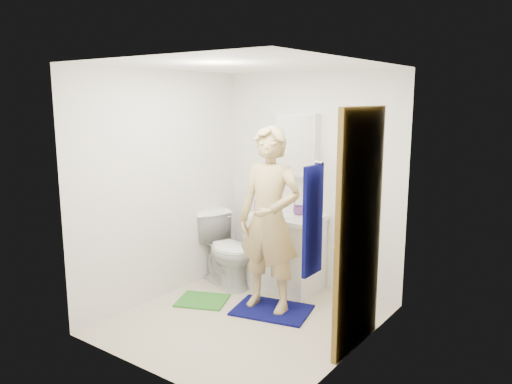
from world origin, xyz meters
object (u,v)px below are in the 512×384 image
towel (313,221)px  toilet (226,249)px  soap_dispenser (260,203)px  medicine_cabinet (297,145)px  man (269,220)px  toothbrush_cup (299,210)px  vanity_cabinet (285,254)px

towel → toilet: 2.32m
toilet → soap_dispenser: (0.32, 0.21, 0.54)m
medicine_cabinet → soap_dispenser: bearing=-135.0°
toilet → man: size_ratio=0.45×
medicine_cabinet → toilet: medicine_cabinet is taller
toilet → soap_dispenser: bearing=-36.7°
soap_dispenser → man: man is taller
soap_dispenser → toothbrush_cup: soap_dispenser is taller
soap_dispenser → vanity_cabinet: bearing=14.0°
soap_dispenser → towel: bearing=-43.6°
towel → man: size_ratio=0.44×
medicine_cabinet → toilet: bearing=-140.5°
medicine_cabinet → soap_dispenser: 0.77m
man → towel: bearing=-46.4°
toilet → man: (0.81, -0.31, 0.53)m
medicine_cabinet → man: size_ratio=0.38×
vanity_cabinet → toilet: size_ratio=0.98×
medicine_cabinet → man: 1.07m
vanity_cabinet → toothbrush_cup: (0.12, 0.07, 0.50)m
medicine_cabinet → toilet: 1.44m
towel → man: man is taller
medicine_cabinet → man: bearing=-76.8°
medicine_cabinet → toilet: (-0.62, -0.51, -1.19)m
medicine_cabinet → soap_dispenser: (-0.30, -0.30, -0.65)m
towel → toilet: size_ratio=0.98×
toothbrush_cup → man: 0.67m
soap_dispenser → man: bearing=-46.5°
toilet → toothbrush_cup: (0.74, 0.36, 0.49)m
vanity_cabinet → soap_dispenser: size_ratio=3.94×
vanity_cabinet → man: man is taller
man → medicine_cabinet: bearing=98.8°
vanity_cabinet → soap_dispenser: bearing=-166.0°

